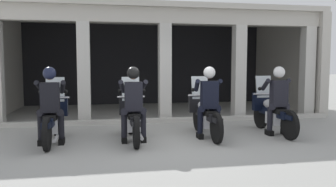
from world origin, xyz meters
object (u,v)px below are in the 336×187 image
Objects in this scene: motorcycle_center_right at (205,114)px; motorcycle_far_right at (272,112)px; motorcycle_far_left at (53,118)px; police_officer_center_left at (133,98)px; police_officer_far_right at (278,95)px; motorcycle_center_left at (133,117)px; police_officer_far_left at (50,99)px; police_officer_center_right at (209,96)px.

motorcycle_center_right and motorcycle_far_right have the same top height.
motorcycle_far_left is 1.00× the size of motorcycle_far_right.
police_officer_center_left is 0.78× the size of motorcycle_center_right.
motorcycle_center_right is 1.74m from police_officer_far_right.
police_officer_far_right is (1.67, -0.25, 0.44)m from motorcycle_center_right.
police_officer_far_left is at bearing -156.09° from motorcycle_center_left.
motorcycle_center_left is 1.00× the size of motorcycle_far_right.
police_officer_center_left is (1.67, -0.39, 0.44)m from motorcycle_far_left.
motorcycle_center_left is 1.29× the size of police_officer_center_left.
police_officer_far_left is at bearing -165.80° from police_officer_center_left.
police_officer_center_right is at bearing 11.54° from motorcycle_center_left.
police_officer_center_left is at bearing -165.55° from police_officer_center_right.
police_officer_center_left is at bearing 9.90° from police_officer_far_left.
police_officer_far_right is at bearing 15.27° from motorcycle_center_left.
police_officer_center_left is at bearing -159.38° from motorcycle_far_right.
police_officer_center_left is 3.39m from motorcycle_far_right.
police_officer_far_left is at bearing -76.72° from motorcycle_far_left.
police_officer_far_right is at bearing 20.14° from police_officer_center_left.
motorcycle_center_left is at bearing 107.58° from police_officer_center_left.
motorcycle_far_left and motorcycle_center_left have the same top height.
police_officer_far_right is at bearing 13.86° from police_officer_far_left.
motorcycle_center_left is at bearing -164.21° from motorcycle_far_right.
police_officer_center_right and police_officer_far_right have the same top height.
motorcycle_center_right is at bearing 13.43° from motorcycle_far_left.
motorcycle_far_right is (5.00, 0.03, 0.00)m from motorcycle_far_left.
motorcycle_far_left is at bearing -169.08° from motorcycle_center_right.
police_officer_center_right is at bearing -165.34° from police_officer_far_right.
police_officer_far_right is (-0.00, -0.28, 0.44)m from motorcycle_far_right.
police_officer_center_right is 1.75m from motorcycle_far_right.
motorcycle_center_right is at bearing 100.77° from police_officer_center_right.
motorcycle_far_right is (3.34, 0.42, -0.44)m from police_officer_center_left.
police_officer_center_left is at bearing -72.42° from motorcycle_center_left.
motorcycle_center_left is 3.37m from police_officer_far_right.
police_officer_far_left is 3.38m from motorcycle_center_right.
motorcycle_center_right is (1.67, 0.10, 0.00)m from motorcycle_center_left.
police_officer_center_right is (3.34, -0.01, 0.00)m from police_officer_far_left.
police_officer_far_right is (5.00, -0.26, 0.44)m from motorcycle_far_left.
police_officer_far_left is (-0.00, -0.28, 0.44)m from motorcycle_far_left.
police_officer_far_right reaches higher than motorcycle_center_left.
motorcycle_center_right is (3.34, -0.01, 0.00)m from motorcycle_far_left.
motorcycle_center_left is 1.00× the size of motorcycle_center_right.
motorcycle_far_right is (1.67, 0.03, 0.00)m from motorcycle_center_right.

